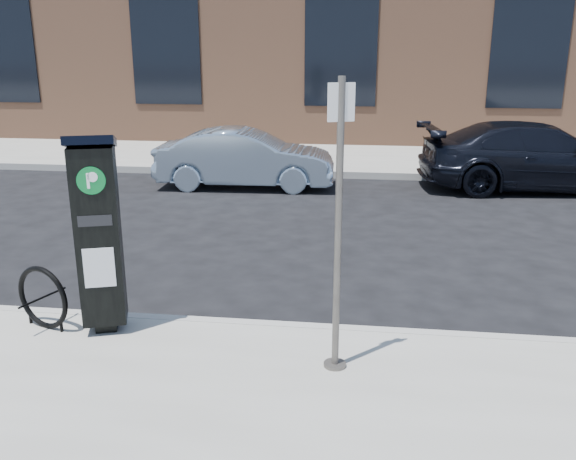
% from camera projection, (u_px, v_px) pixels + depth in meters
% --- Properties ---
extents(ground, '(120.00, 120.00, 0.00)m').
position_uv_depth(ground, '(279.00, 336.00, 6.21)').
color(ground, black).
rests_on(ground, ground).
extents(sidewalk_far, '(60.00, 12.00, 0.15)m').
position_uv_depth(sidewalk_far, '(342.00, 138.00, 19.49)').
color(sidewalk_far, gray).
rests_on(sidewalk_far, ground).
extents(curb_near, '(60.00, 0.12, 0.16)m').
position_uv_depth(curb_near, '(278.00, 330.00, 6.17)').
color(curb_near, '#9E9B93').
rests_on(curb_near, ground).
extents(curb_far, '(60.00, 0.12, 0.16)m').
position_uv_depth(curb_far, '(330.00, 174.00, 13.81)').
color(curb_far, '#9E9B93').
rests_on(curb_far, ground).
extents(building, '(28.00, 10.05, 8.25)m').
position_uv_depth(building, '(349.00, 8.00, 21.17)').
color(building, '#9B6546').
rests_on(building, ground).
extents(parking_kiosk, '(0.55, 0.52, 1.94)m').
position_uv_depth(parking_kiosk, '(98.00, 233.00, 5.76)').
color(parking_kiosk, black).
rests_on(parking_kiosk, sidewalk_near).
extents(sign_pole, '(0.21, 0.20, 2.47)m').
position_uv_depth(sign_pole, '(338.00, 232.00, 4.98)').
color(sign_pole, '#4B4742').
rests_on(sign_pole, sidewalk_near).
extents(bike_rack, '(0.63, 0.27, 0.65)m').
position_uv_depth(bike_rack, '(43.00, 298.00, 5.98)').
color(bike_rack, black).
rests_on(bike_rack, sidewalk_near).
extents(car_silver, '(3.75, 1.45, 1.22)m').
position_uv_depth(car_silver, '(245.00, 158.00, 12.74)').
color(car_silver, '#91A6B9').
rests_on(car_silver, ground).
extents(car_dark, '(4.90, 2.36, 1.38)m').
position_uv_depth(car_dark, '(537.00, 156.00, 12.51)').
color(car_dark, black).
rests_on(car_dark, ground).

